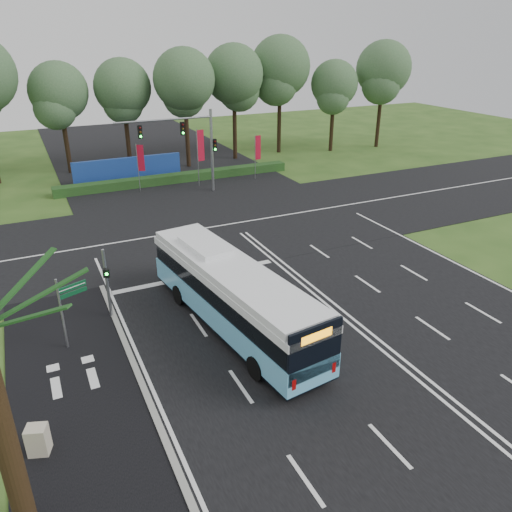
% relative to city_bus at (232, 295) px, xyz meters
% --- Properties ---
extents(ground, '(120.00, 120.00, 0.00)m').
position_rel_city_bus_xyz_m(ground, '(5.16, 0.85, -1.75)').
color(ground, '#2C4D19').
rests_on(ground, ground).
extents(road_main, '(20.00, 120.00, 0.04)m').
position_rel_city_bus_xyz_m(road_main, '(5.16, 0.85, -1.73)').
color(road_main, black).
rests_on(road_main, ground).
extents(road_cross, '(120.00, 14.00, 0.05)m').
position_rel_city_bus_xyz_m(road_cross, '(5.16, 12.85, -1.72)').
color(road_cross, black).
rests_on(road_cross, ground).
extents(bike_path, '(5.00, 18.00, 0.06)m').
position_rel_city_bus_xyz_m(bike_path, '(-7.34, -2.15, -1.72)').
color(bike_path, black).
rests_on(bike_path, ground).
extents(kerb_strip, '(0.25, 18.00, 0.12)m').
position_rel_city_bus_xyz_m(kerb_strip, '(-4.94, -2.15, -1.69)').
color(kerb_strip, gray).
rests_on(kerb_strip, ground).
extents(city_bus, '(4.08, 12.31, 3.47)m').
position_rel_city_bus_xyz_m(city_bus, '(0.00, 0.00, 0.00)').
color(city_bus, '#63BBE6').
rests_on(city_bus, ground).
extents(pedestrian_signal, '(0.33, 0.43, 3.63)m').
position_rel_city_bus_xyz_m(pedestrian_signal, '(-5.04, 3.38, 0.24)').
color(pedestrian_signal, gray).
rests_on(pedestrian_signal, ground).
extents(street_sign, '(1.26, 0.54, 3.42)m').
position_rel_city_bus_xyz_m(street_sign, '(-7.00, 1.71, 0.45)').
color(street_sign, gray).
rests_on(street_sign, ground).
extents(utility_cabinet, '(0.81, 0.74, 1.11)m').
position_rel_city_bus_xyz_m(utility_cabinet, '(-8.82, -4.39, -1.19)').
color(utility_cabinet, '#C1B59C').
rests_on(utility_cabinet, ground).
extents(banner_flag_left, '(0.58, 0.28, 4.20)m').
position_rel_city_bus_xyz_m(banner_flag_left, '(1.46, 23.70, 1.00)').
color(banner_flag_left, gray).
rests_on(banner_flag_left, ground).
extents(banner_flag_mid, '(0.74, 0.25, 5.13)m').
position_rel_city_bus_xyz_m(banner_flag_mid, '(6.75, 23.30, 1.57)').
color(banner_flag_mid, gray).
rests_on(banner_flag_mid, ground).
extents(banner_flag_right, '(0.62, 0.09, 4.18)m').
position_rel_city_bus_xyz_m(banner_flag_right, '(12.36, 23.21, 1.00)').
color(banner_flag_right, gray).
rests_on(banner_flag_right, ground).
extents(traffic_light_gantry, '(8.41, 0.28, 7.00)m').
position_rel_city_bus_xyz_m(traffic_light_gantry, '(5.37, 21.35, 2.92)').
color(traffic_light_gantry, gray).
rests_on(traffic_light_gantry, ground).
extents(hedge, '(22.00, 1.20, 0.80)m').
position_rel_city_bus_xyz_m(hedge, '(5.16, 25.35, -1.35)').
color(hedge, '#193A15').
rests_on(hedge, ground).
extents(blue_hoarding, '(10.00, 0.30, 2.20)m').
position_rel_city_bus_xyz_m(blue_hoarding, '(1.16, 27.85, -0.65)').
color(blue_hoarding, navy).
rests_on(blue_hoarding, ground).
extents(eucalyptus_row, '(53.62, 8.87, 12.92)m').
position_rel_city_bus_xyz_m(eucalyptus_row, '(8.56, 31.82, 6.88)').
color(eucalyptus_row, black).
rests_on(eucalyptus_row, ground).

